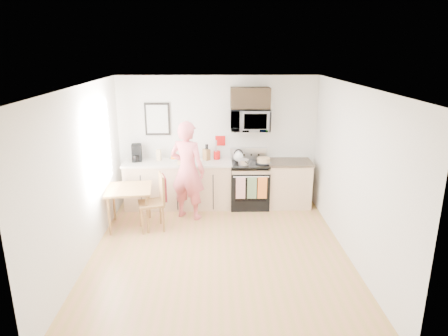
{
  "coord_description": "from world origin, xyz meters",
  "views": [
    {
      "loc": [
        -0.06,
        -5.62,
        3.11
      ],
      "look_at": [
        0.1,
        1.0,
        1.11
      ],
      "focal_mm": 32.0,
      "sensor_mm": 36.0,
      "label": 1
    }
  ],
  "objects_px": {
    "microwave": "(250,120)",
    "dining_table": "(129,193)",
    "chair": "(159,194)",
    "cake": "(263,161)",
    "range": "(249,186)",
    "person": "(188,171)"
  },
  "relations": [
    {
      "from": "range",
      "to": "cake",
      "type": "height_order",
      "value": "range"
    },
    {
      "from": "microwave",
      "to": "chair",
      "type": "bearing_deg",
      "value": -146.45
    },
    {
      "from": "range",
      "to": "dining_table",
      "type": "height_order",
      "value": "range"
    },
    {
      "from": "dining_table",
      "to": "cake",
      "type": "bearing_deg",
      "value": 19.21
    },
    {
      "from": "chair",
      "to": "cake",
      "type": "height_order",
      "value": "cake"
    },
    {
      "from": "person",
      "to": "dining_table",
      "type": "bearing_deg",
      "value": 43.44
    },
    {
      "from": "person",
      "to": "chair",
      "type": "relative_size",
      "value": 1.85
    },
    {
      "from": "dining_table",
      "to": "chair",
      "type": "bearing_deg",
      "value": -9.55
    },
    {
      "from": "person",
      "to": "dining_table",
      "type": "height_order",
      "value": "person"
    },
    {
      "from": "microwave",
      "to": "chair",
      "type": "relative_size",
      "value": 0.75
    },
    {
      "from": "range",
      "to": "chair",
      "type": "bearing_deg",
      "value": -149.0
    },
    {
      "from": "chair",
      "to": "cake",
      "type": "relative_size",
      "value": 3.19
    },
    {
      "from": "dining_table",
      "to": "chair",
      "type": "distance_m",
      "value": 0.55
    },
    {
      "from": "person",
      "to": "dining_table",
      "type": "distance_m",
      "value": 1.13
    },
    {
      "from": "chair",
      "to": "cake",
      "type": "distance_m",
      "value": 2.19
    },
    {
      "from": "range",
      "to": "person",
      "type": "xyz_separation_m",
      "value": [
        -1.2,
        -0.54,
        0.49
      ]
    },
    {
      "from": "cake",
      "to": "chair",
      "type": "bearing_deg",
      "value": -153.82
    },
    {
      "from": "microwave",
      "to": "dining_table",
      "type": "distance_m",
      "value": 2.69
    },
    {
      "from": "microwave",
      "to": "dining_table",
      "type": "height_order",
      "value": "microwave"
    },
    {
      "from": "microwave",
      "to": "person",
      "type": "distance_m",
      "value": 1.59
    },
    {
      "from": "person",
      "to": "chair",
      "type": "distance_m",
      "value": 0.73
    },
    {
      "from": "microwave",
      "to": "person",
      "type": "bearing_deg",
      "value": -151.93
    }
  ]
}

